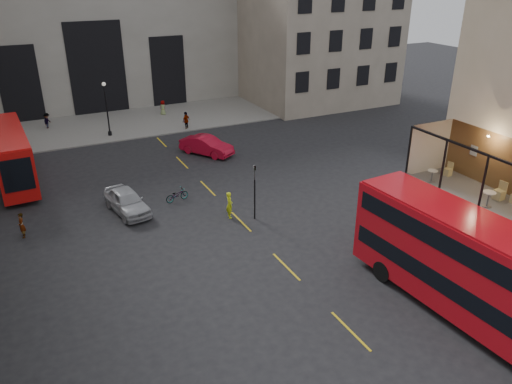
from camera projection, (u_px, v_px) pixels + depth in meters
name	position (u px, v px, depth m)	size (l,w,h in m)	color
ground	(385.00, 319.00, 23.77)	(140.00, 140.00, 0.00)	black
host_frontage	(490.00, 247.00, 25.46)	(3.00, 11.00, 4.50)	tan
cafe_floor	(499.00, 206.00, 24.51)	(3.00, 10.00, 0.10)	slate
gateway	(84.00, 22.00, 56.96)	(35.00, 10.60, 18.00)	#A29F97
building_right	(308.00, 10.00, 60.12)	(16.60, 18.60, 20.00)	#A39584
pavement_far	(102.00, 125.00, 52.28)	(40.00, 12.00, 0.12)	slate
traffic_light_near	(255.00, 185.00, 32.14)	(0.16, 0.20, 3.80)	black
traffic_light_far	(7.00, 144.00, 39.51)	(0.16, 0.20, 3.80)	black
street_lamp_b	(107.00, 113.00, 48.05)	(0.36, 0.36, 5.33)	black
bus_near	(471.00, 264.00, 22.91)	(3.71, 12.75, 5.02)	#AD0C15
bus_far	(11.00, 153.00, 37.76)	(2.89, 10.61, 4.19)	red
car_a	(127.00, 201.00, 33.72)	(1.90, 4.72, 1.61)	#A3A6AC
car_b	(207.00, 146.00, 44.07)	(1.72, 4.94, 1.63)	#B10A23
bicycle	(177.00, 195.00, 35.46)	(0.61, 1.74, 0.91)	gray
cyclist	(229.00, 205.00, 32.96)	(0.67, 0.44, 1.83)	#D0E418
pedestrian_a	(24.00, 172.00, 38.09)	(0.90, 0.70, 1.86)	gray
pedestrian_b	(47.00, 121.00, 50.87)	(1.08, 0.62, 1.67)	gray
pedestrian_c	(186.00, 121.00, 50.70)	(1.09, 0.45, 1.86)	gray
pedestrian_d	(163.00, 108.00, 55.57)	(0.82, 0.53, 1.67)	gray
pedestrian_e	(22.00, 225.00, 30.57)	(0.59, 0.39, 1.62)	gray
cafe_table_mid	(489.00, 197.00, 24.18)	(0.62, 0.62, 0.78)	white
cafe_table_far	(432.00, 174.00, 26.99)	(0.53, 0.53, 0.67)	silver
cafe_chair_c	(499.00, 194.00, 25.03)	(0.49, 0.49, 0.93)	tan
cafe_chair_d	(448.00, 171.00, 27.90)	(0.42, 0.42, 0.77)	tan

